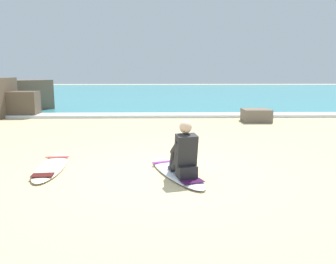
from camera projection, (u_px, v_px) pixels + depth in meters
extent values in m
plane|color=#CCB584|center=(163.00, 175.00, 6.14)|extent=(80.00, 80.00, 0.00)
cube|color=teal|center=(161.00, 93.00, 27.26)|extent=(80.00, 28.00, 0.10)
cube|color=white|center=(162.00, 115.00, 13.78)|extent=(80.00, 0.90, 0.11)
ellipsoid|color=silver|center=(176.00, 172.00, 6.20)|extent=(1.22, 2.18, 0.07)
cube|color=purple|center=(164.00, 162.00, 6.74)|extent=(0.48, 0.26, 0.01)
cube|color=#351037|center=(192.00, 181.00, 5.57)|extent=(0.42, 0.35, 0.01)
cube|color=#232326|center=(187.00, 171.00, 5.76)|extent=(0.37, 0.33, 0.20)
cylinder|color=#232326|center=(178.00, 160.00, 5.88)|extent=(0.25, 0.43, 0.43)
cylinder|color=#232326|center=(173.00, 159.00, 6.07)|extent=(0.18, 0.28, 0.42)
cube|color=#232326|center=(172.00, 169.00, 6.17)|extent=(0.15, 0.24, 0.05)
cylinder|color=#232326|center=(189.00, 159.00, 5.93)|extent=(0.25, 0.43, 0.43)
cylinder|color=#232326|center=(186.00, 158.00, 6.13)|extent=(0.18, 0.28, 0.42)
cube|color=#232326|center=(185.00, 168.00, 6.24)|extent=(0.15, 0.24, 0.05)
cube|color=#232326|center=(186.00, 150.00, 5.73)|extent=(0.40, 0.37, 0.57)
sphere|color=beige|center=(186.00, 127.00, 5.69)|extent=(0.21, 0.21, 0.21)
cylinder|color=#232326|center=(175.00, 147.00, 5.83)|extent=(0.19, 0.41, 0.31)
cylinder|color=#232326|center=(191.00, 146.00, 5.91)|extent=(0.19, 0.41, 0.31)
ellipsoid|color=#EFE5C6|center=(51.00, 166.00, 6.54)|extent=(0.70, 2.09, 0.07)
cube|color=red|center=(57.00, 157.00, 7.10)|extent=(0.49, 0.14, 0.01)
cube|color=#4A1311|center=(42.00, 175.00, 5.89)|extent=(0.38, 0.27, 0.01)
cube|color=brown|center=(30.00, 96.00, 15.53)|extent=(2.14, 2.13, 1.41)
cube|color=brown|center=(17.00, 104.00, 13.63)|extent=(1.68, 0.86, 1.01)
cube|color=brown|center=(7.00, 103.00, 15.40)|extent=(2.30, 2.33, 0.76)
cube|color=#756656|center=(256.00, 115.00, 12.40)|extent=(0.98, 0.85, 0.46)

